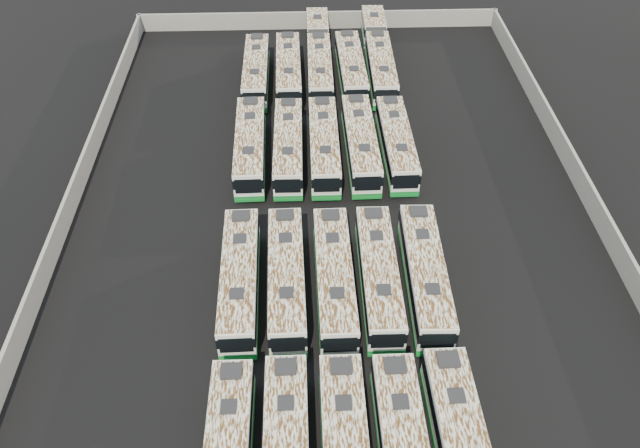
{
  "coord_description": "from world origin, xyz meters",
  "views": [
    {
      "loc": [
        -2.37,
        -38.57,
        36.2
      ],
      "look_at": [
        -1.1,
        -1.81,
        1.6
      ],
      "focal_mm": 35.0,
      "sensor_mm": 36.0,
      "label": 1
    }
  ],
  "objects_px": {
    "bus_midback_far_left": "(250,146)",
    "bus_back_far_right": "(378,54)",
    "bus_midback_left": "(288,146)",
    "bus_back_far_left": "(256,71)",
    "bus_midfront_far_left": "(240,279)",
    "bus_midback_far_right": "(396,143)",
    "bus_midback_right": "(361,143)",
    "bus_back_center": "(319,56)",
    "bus_midfront_far_right": "(425,274)",
    "bus_midback_center": "(324,145)",
    "bus_back_right": "(351,69)",
    "bus_midfront_left": "(287,278)",
    "bus_back_left": "(289,70)",
    "bus_midfront_center": "(334,278)",
    "bus_midfront_right": "(379,275)"
  },
  "relations": [
    {
      "from": "bus_back_right",
      "to": "bus_back_far_right",
      "type": "distance_m",
      "value": 4.62
    },
    {
      "from": "bus_back_far_left",
      "to": "bus_back_far_right",
      "type": "xyz_separation_m",
      "value": [
        13.73,
        3.41,
        0.02
      ]
    },
    {
      "from": "bus_midback_far_left",
      "to": "bus_back_right",
      "type": "distance_m",
      "value": 17.45
    },
    {
      "from": "bus_midfront_left",
      "to": "bus_midback_far_left",
      "type": "distance_m",
      "value": 16.88
    },
    {
      "from": "bus_midback_left",
      "to": "bus_back_right",
      "type": "xyz_separation_m",
      "value": [
        6.84,
        14.16,
        0.02
      ]
    },
    {
      "from": "bus_midfront_left",
      "to": "bus_midback_center",
      "type": "height_order",
      "value": "bus_midfront_left"
    },
    {
      "from": "bus_midfront_right",
      "to": "bus_back_center",
      "type": "bearing_deg",
      "value": 95.97
    },
    {
      "from": "bus_midback_center",
      "to": "bus_back_far_left",
      "type": "xyz_separation_m",
      "value": [
        -6.87,
        13.91,
        -0.03
      ]
    },
    {
      "from": "bus_midfront_far_left",
      "to": "bus_midback_center",
      "type": "height_order",
      "value": "bus_midback_center"
    },
    {
      "from": "bus_back_far_left",
      "to": "bus_back_center",
      "type": "bearing_deg",
      "value": 25.12
    },
    {
      "from": "bus_midback_far_left",
      "to": "bus_midfront_right",
      "type": "bearing_deg",
      "value": -59.33
    },
    {
      "from": "bus_back_right",
      "to": "bus_midback_far_left",
      "type": "bearing_deg",
      "value": -127.79
    },
    {
      "from": "bus_midfront_far_left",
      "to": "bus_back_far_left",
      "type": "xyz_separation_m",
      "value": [
        -0.02,
        30.29,
        -0.03
      ]
    },
    {
      "from": "bus_midback_left",
      "to": "bus_back_right",
      "type": "distance_m",
      "value": 15.73
    },
    {
      "from": "bus_midback_right",
      "to": "bus_back_center",
      "type": "bearing_deg",
      "value": 100.18
    },
    {
      "from": "bus_midfront_far_right",
      "to": "bus_midback_center",
      "type": "bearing_deg",
      "value": 114.04
    },
    {
      "from": "bus_midfront_far_right",
      "to": "bus_midback_center",
      "type": "height_order",
      "value": "bus_midfront_far_right"
    },
    {
      "from": "bus_midback_center",
      "to": "bus_back_center",
      "type": "xyz_separation_m",
      "value": [
        0.1,
        17.21,
        -0.03
      ]
    },
    {
      "from": "bus_midback_right",
      "to": "bus_back_center",
      "type": "relative_size",
      "value": 0.67
    },
    {
      "from": "bus_back_far_right",
      "to": "bus_midback_left",
      "type": "bearing_deg",
      "value": -119.33
    },
    {
      "from": "bus_midback_far_right",
      "to": "bus_back_left",
      "type": "distance_m",
      "value": 17.15
    },
    {
      "from": "bus_midback_left",
      "to": "bus_midback_right",
      "type": "xyz_separation_m",
      "value": [
        6.75,
        0.17,
        0.04
      ]
    },
    {
      "from": "bus_midfront_center",
      "to": "bus_back_center",
      "type": "bearing_deg",
      "value": 89.37
    },
    {
      "from": "bus_midfront_center",
      "to": "bus_back_far_right",
      "type": "distance_m",
      "value": 34.54
    },
    {
      "from": "bus_midback_left",
      "to": "bus_midback_center",
      "type": "xyz_separation_m",
      "value": [
        3.32,
        0.04,
        0.02
      ]
    },
    {
      "from": "bus_midfront_far_left",
      "to": "bus_back_right",
      "type": "bearing_deg",
      "value": 70.08
    },
    {
      "from": "bus_midback_far_left",
      "to": "bus_midfront_far_left",
      "type": "bearing_deg",
      "value": -91.19
    },
    {
      "from": "bus_midback_right",
      "to": "bus_back_far_left",
      "type": "distance_m",
      "value": 17.2
    },
    {
      "from": "bus_midback_far_left",
      "to": "bus_back_far_right",
      "type": "xyz_separation_m",
      "value": [
        13.72,
        17.21,
        -0.02
      ]
    },
    {
      "from": "bus_midfront_far_left",
      "to": "bus_back_center",
      "type": "relative_size",
      "value": 0.66
    },
    {
      "from": "bus_midback_far_left",
      "to": "bus_back_left",
      "type": "xyz_separation_m",
      "value": [
        3.53,
        13.85,
        -0.02
      ]
    },
    {
      "from": "bus_midback_far_right",
      "to": "bus_back_right",
      "type": "distance_m",
      "value": 14.38
    },
    {
      "from": "bus_midfront_left",
      "to": "bus_midback_right",
      "type": "bearing_deg",
      "value": 66.38
    },
    {
      "from": "bus_midback_right",
      "to": "bus_back_far_right",
      "type": "distance_m",
      "value": 17.52
    },
    {
      "from": "bus_midback_far_left",
      "to": "bus_back_right",
      "type": "height_order",
      "value": "bus_midback_far_left"
    },
    {
      "from": "bus_midfront_center",
      "to": "bus_back_center",
      "type": "relative_size",
      "value": 0.66
    },
    {
      "from": "bus_midback_left",
      "to": "bus_back_left",
      "type": "distance_m",
      "value": 14.0
    },
    {
      "from": "bus_midback_far_right",
      "to": "bus_back_right",
      "type": "bearing_deg",
      "value": 102.53
    },
    {
      "from": "bus_midfront_far_left",
      "to": "bus_midback_far_right",
      "type": "height_order",
      "value": "bus_midfront_far_left"
    },
    {
      "from": "bus_midback_center",
      "to": "bus_back_right",
      "type": "xyz_separation_m",
      "value": [
        3.52,
        14.13,
        -0.0
      ]
    },
    {
      "from": "bus_midfront_center",
      "to": "bus_midback_far_right",
      "type": "xyz_separation_m",
      "value": [
        6.68,
        16.69,
        -0.04
      ]
    },
    {
      "from": "bus_midback_right",
      "to": "bus_midback_far_right",
      "type": "distance_m",
      "value": 3.36
    },
    {
      "from": "bus_midback_right",
      "to": "bus_back_far_right",
      "type": "bearing_deg",
      "value": 77.87
    },
    {
      "from": "bus_midback_left",
      "to": "bus_back_far_left",
      "type": "relative_size",
      "value": 1.01
    },
    {
      "from": "bus_back_right",
      "to": "bus_midfront_far_left",
      "type": "bearing_deg",
      "value": -110.03
    },
    {
      "from": "bus_midback_right",
      "to": "bus_midfront_right",
      "type": "bearing_deg",
      "value": -90.91
    },
    {
      "from": "bus_midback_far_left",
      "to": "bus_midback_center",
      "type": "height_order",
      "value": "bus_midback_far_left"
    },
    {
      "from": "bus_midfront_left",
      "to": "bus_midback_center",
      "type": "bearing_deg",
      "value": 77.1
    },
    {
      "from": "bus_midback_far_right",
      "to": "bus_midfront_far_left",
      "type": "bearing_deg",
      "value": -130.19
    },
    {
      "from": "bus_midback_far_right",
      "to": "bus_back_left",
      "type": "relative_size",
      "value": 0.98
    }
  ]
}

